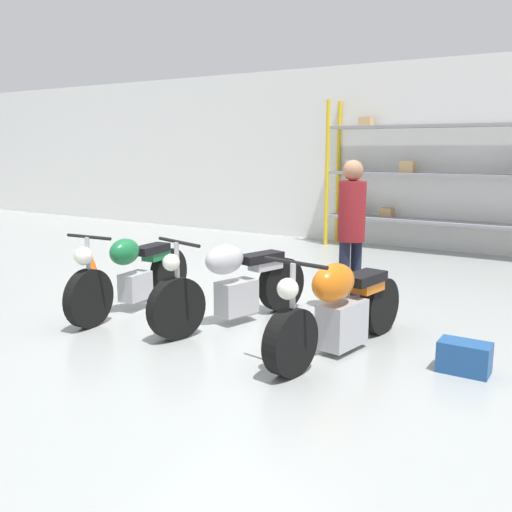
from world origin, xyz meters
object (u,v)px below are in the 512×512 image
object	(u,v)px
motorcycle_orange	(340,309)
traffic_cone	(93,276)
person_browsing	(351,224)
toolbox	(464,357)
motorcycle_green	(132,274)
motorcycle_silver	(233,285)
shelving_rack	(439,175)

from	to	relation	value
motorcycle_orange	traffic_cone	world-z (taller)	motorcycle_orange
person_browsing	toolbox	size ratio (longest dim) A/B	4.15
motorcycle_green	motorcycle_orange	world-z (taller)	motorcycle_green
toolbox	traffic_cone	world-z (taller)	traffic_cone
motorcycle_orange	traffic_cone	bearing A→B (deg)	-84.59
motorcycle_orange	toolbox	distance (m)	1.20
motorcycle_orange	person_browsing	bearing A→B (deg)	-152.32
motorcycle_silver	traffic_cone	xyz separation A→B (m)	(-2.27, 0.01, -0.17)
shelving_rack	motorcycle_silver	bearing A→B (deg)	-97.58
shelving_rack	motorcycle_green	size ratio (longest dim) A/B	2.16
person_browsing	traffic_cone	bearing A→B (deg)	44.49
shelving_rack	person_browsing	world-z (taller)	shelving_rack
motorcycle_silver	toolbox	bearing A→B (deg)	102.73
shelving_rack	toolbox	xyz separation A→B (m)	(1.79, -5.78, -1.32)
person_browsing	shelving_rack	bearing A→B (deg)	-60.97
shelving_rack	person_browsing	distance (m)	4.64
shelving_rack	traffic_cone	world-z (taller)	shelving_rack
shelving_rack	toolbox	size ratio (longest dim) A/B	10.47
motorcycle_green	traffic_cone	distance (m)	0.99
shelving_rack	person_browsing	xyz separation A→B (m)	(0.20, -4.62, -0.37)
motorcycle_green	motorcycle_silver	world-z (taller)	motorcycle_silver
motorcycle_green	motorcycle_orange	bearing A→B (deg)	85.97
shelving_rack	traffic_cone	size ratio (longest dim) A/B	8.37
motorcycle_silver	person_browsing	size ratio (longest dim) A/B	1.19
motorcycle_silver	traffic_cone	world-z (taller)	motorcycle_silver
motorcycle_orange	toolbox	bearing A→B (deg)	104.63
person_browsing	toolbox	xyz separation A→B (m)	(1.59, -1.16, -0.95)
shelving_rack	toolbox	world-z (taller)	shelving_rack
motorcycle_orange	toolbox	world-z (taller)	motorcycle_orange
shelving_rack	motorcycle_orange	size ratio (longest dim) A/B	2.14
motorcycle_silver	motorcycle_green	bearing A→B (deg)	-64.92
motorcycle_green	motorcycle_orange	xyz separation A→B (m)	(2.72, 0.01, -0.02)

